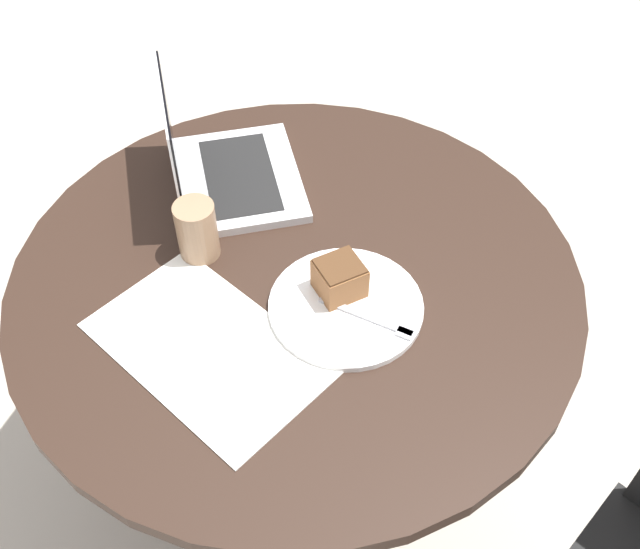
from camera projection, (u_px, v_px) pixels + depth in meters
name	position (u px, v px, depth m)	size (l,w,h in m)	color
ground_plane	(302.00, 467.00, 1.88)	(12.00, 12.00, 0.00)	#B7AD9E
dining_table	(298.00, 335.00, 1.47)	(1.02, 1.02, 0.73)	black
paper_document	(208.00, 348.00, 1.22)	(0.41, 0.27, 0.00)	white
plate	(346.00, 306.00, 1.27)	(0.26, 0.26, 0.01)	white
cake_slice	(340.00, 278.00, 1.26)	(0.09, 0.09, 0.06)	brown
fork	(376.00, 320.00, 1.24)	(0.17, 0.08, 0.00)	silver
coffee_glass	(197.00, 230.00, 1.32)	(0.07, 0.07, 0.11)	#997556
laptop	(222.00, 168.00, 1.46)	(0.37, 0.35, 0.24)	silver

